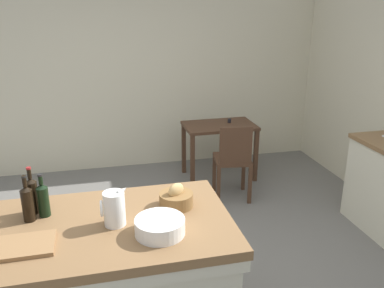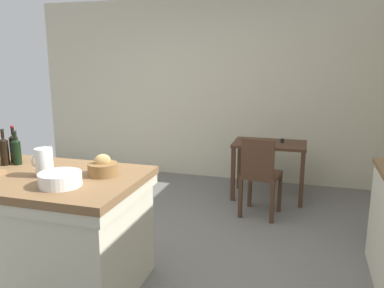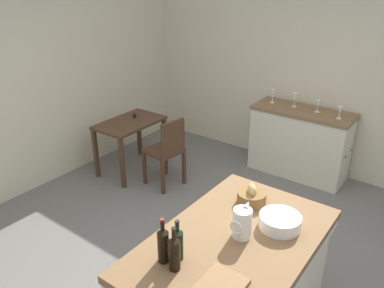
{
  "view_description": "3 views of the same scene",
  "coord_description": "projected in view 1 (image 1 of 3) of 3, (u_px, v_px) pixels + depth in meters",
  "views": [
    {
      "loc": [
        -0.47,
        -2.8,
        2.16
      ],
      "look_at": [
        0.29,
        0.44,
        1.0
      ],
      "focal_mm": 37.41,
      "sensor_mm": 36.0,
      "label": 1
    },
    {
      "loc": [
        1.42,
        -3.0,
        1.78
      ],
      "look_at": [
        0.44,
        0.3,
        1.01
      ],
      "focal_mm": 36.52,
      "sensor_mm": 36.0,
      "label": 2
    },
    {
      "loc": [
        -2.34,
        -1.61,
        2.56
      ],
      "look_at": [
        0.4,
        0.41,
        1.01
      ],
      "focal_mm": 35.94,
      "sensor_mm": 36.0,
      "label": 3
    }
  ],
  "objects": [
    {
      "name": "writing_desk",
      "position": [
        219.0,
        133.0,
        5.14
      ],
      "size": [
        0.9,
        0.57,
        0.77
      ],
      "color": "#472D1E",
      "rests_on": "ground"
    },
    {
      "name": "wine_bottle_amber",
      "position": [
        32.0,
        195.0,
        2.53
      ],
      "size": [
        0.07,
        0.07,
        0.31
      ],
      "color": "black",
      "rests_on": "island_table"
    },
    {
      "name": "ground_plane",
      "position": [
        170.0,
        274.0,
        3.39
      ],
      "size": [
        6.76,
        6.76,
        0.0
      ],
      "primitive_type": "plane",
      "color": "#66635E"
    },
    {
      "name": "pitcher",
      "position": [
        114.0,
        208.0,
        2.39
      ],
      "size": [
        0.17,
        0.13,
        0.26
      ],
      "color": "white",
      "rests_on": "island_table"
    },
    {
      "name": "bread_basket",
      "position": [
        176.0,
        198.0,
        2.63
      ],
      "size": [
        0.22,
        0.22,
        0.16
      ],
      "color": "brown",
      "rests_on": "island_table"
    },
    {
      "name": "wash_bowl",
      "position": [
        160.0,
        226.0,
        2.31
      ],
      "size": [
        0.29,
        0.29,
        0.1
      ],
      "primitive_type": "cylinder",
      "color": "white",
      "rests_on": "island_table"
    },
    {
      "name": "cutting_board",
      "position": [
        23.0,
        246.0,
        2.19
      ],
      "size": [
        0.34,
        0.25,
        0.02
      ],
      "primitive_type": "cube",
      "rotation": [
        0.0,
        0.0,
        0.01
      ],
      "color": "olive",
      "rests_on": "island_table"
    },
    {
      "name": "wine_bottle_dark",
      "position": [
        43.0,
        199.0,
        2.49
      ],
      "size": [
        0.07,
        0.07,
        0.28
      ],
      "color": "black",
      "rests_on": "island_table"
    },
    {
      "name": "wooden_chair",
      "position": [
        233.0,
        159.0,
        4.55
      ],
      "size": [
        0.46,
        0.46,
        0.92
      ],
      "color": "#472D1E",
      "rests_on": "ground"
    },
    {
      "name": "wall_back",
      "position": [
        134.0,
        73.0,
        5.35
      ],
      "size": [
        5.32,
        0.12,
        2.6
      ],
      "primitive_type": "cube",
      "color": "beige",
      "rests_on": "ground"
    },
    {
      "name": "wine_bottle_green",
      "position": [
        28.0,
        203.0,
        2.43
      ],
      "size": [
        0.07,
        0.07,
        0.3
      ],
      "color": "black",
      "rests_on": "island_table"
    },
    {
      "name": "island_table",
      "position": [
        110.0,
        280.0,
        2.57
      ],
      "size": [
        1.55,
        0.96,
        0.9
      ],
      "color": "brown",
      "rests_on": "ground"
    }
  ]
}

